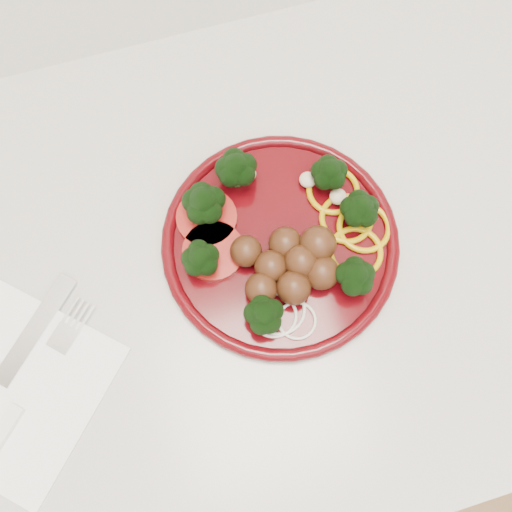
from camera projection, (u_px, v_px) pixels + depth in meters
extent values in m
cube|color=beige|center=(333.00, 308.00, 1.07)|extent=(2.40, 0.60, 0.87)
cube|color=#B5B3AC|center=(385.00, 221.00, 0.64)|extent=(2.40, 0.60, 0.03)
cylinder|color=#400408|center=(280.00, 244.00, 0.61)|extent=(0.25, 0.25, 0.01)
torus|color=#400408|center=(280.00, 242.00, 0.61)|extent=(0.26, 0.26, 0.01)
sphere|color=#4B2612|center=(271.00, 266.00, 0.58)|extent=(0.04, 0.04, 0.04)
sphere|color=#4B2612|center=(322.00, 272.00, 0.58)|extent=(0.04, 0.04, 0.04)
sphere|color=#4B2612|center=(285.00, 243.00, 0.59)|extent=(0.04, 0.04, 0.04)
sphere|color=#4B2612|center=(301.00, 263.00, 0.58)|extent=(0.04, 0.04, 0.04)
sphere|color=#4B2612|center=(317.00, 246.00, 0.59)|extent=(0.04, 0.04, 0.04)
sphere|color=#4B2612|center=(261.00, 288.00, 0.57)|extent=(0.04, 0.04, 0.04)
sphere|color=#4B2612|center=(294.00, 288.00, 0.57)|extent=(0.04, 0.04, 0.04)
sphere|color=#4B2612|center=(246.00, 251.00, 0.59)|extent=(0.04, 0.04, 0.04)
torus|color=#BC9007|center=(346.00, 219.00, 0.61)|extent=(0.06, 0.06, 0.01)
torus|color=#BC9007|center=(356.00, 252.00, 0.60)|extent=(0.06, 0.06, 0.01)
torus|color=#BC9007|center=(333.00, 190.00, 0.62)|extent=(0.06, 0.06, 0.01)
torus|color=#BC9007|center=(364.00, 227.00, 0.61)|extent=(0.06, 0.06, 0.01)
cylinder|color=#720A07|center=(207.00, 218.00, 0.61)|extent=(0.07, 0.07, 0.01)
cylinder|color=#720A07|center=(213.00, 251.00, 0.60)|extent=(0.07, 0.07, 0.01)
torus|color=beige|center=(274.00, 315.00, 0.58)|extent=(0.05, 0.05, 0.00)
torus|color=beige|center=(297.00, 320.00, 0.58)|extent=(0.04, 0.04, 0.00)
torus|color=beige|center=(279.00, 309.00, 0.58)|extent=(0.06, 0.06, 0.00)
ellipsoid|color=#C6B793|center=(308.00, 180.00, 0.62)|extent=(0.02, 0.02, 0.01)
ellipsoid|color=#C6B793|center=(248.00, 174.00, 0.62)|extent=(0.02, 0.02, 0.01)
ellipsoid|color=#C6B793|center=(338.00, 197.00, 0.62)|extent=(0.02, 0.02, 0.01)
cube|color=white|center=(11.00, 387.00, 0.57)|extent=(0.25, 0.25, 0.00)
cube|color=silver|center=(35.00, 329.00, 0.59)|extent=(0.10, 0.10, 0.00)
cube|color=silver|center=(63.00, 338.00, 0.58)|extent=(0.04, 0.04, 0.00)
cube|color=silver|center=(86.00, 320.00, 0.59)|extent=(0.02, 0.03, 0.00)
cube|color=silver|center=(81.00, 317.00, 0.59)|extent=(0.02, 0.03, 0.00)
cube|color=silver|center=(75.00, 314.00, 0.59)|extent=(0.02, 0.03, 0.00)
cube|color=silver|center=(70.00, 311.00, 0.59)|extent=(0.02, 0.03, 0.00)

